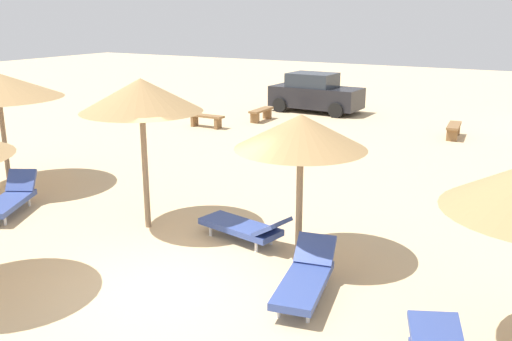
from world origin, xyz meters
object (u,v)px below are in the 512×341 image
Objects in this scene: bench_2 at (454,128)px; lounger_6 at (245,227)px; bench_0 at (261,113)px; parasol_6 at (141,96)px; lounger_1 at (305,278)px; lounger_2 at (10,199)px; bench_1 at (206,119)px; parasol_1 at (301,132)px; parked_car at (315,93)px.

lounger_6 is at bearing -97.88° from bench_2.
bench_0 is at bearing -175.88° from bench_2.
lounger_1 is (4.11, -1.09, -2.43)m from parasol_6.
lounger_2 reaches higher than lounger_1.
bench_2 is at bearing 17.80° from bench_1.
parasol_1 is 2.46m from lounger_1.
bench_0 is at bearing 121.89° from lounger_1.
bench_2 is at bearing 61.49° from lounger_2.
parked_car is at bearing 158.59° from bench_2.
lounger_2 is at bearing 178.27° from lounger_1.
parasol_1 reaches higher than lounger_1.
bench_2 is at bearing 88.13° from parasol_1.
lounger_1 reaches higher than bench_0.
parked_car is at bearing 112.86° from parasol_1.
bench_0 is 1.01× the size of bench_1.
bench_0 is at bearing 107.94° from parasol_6.
parasol_1 reaches higher than bench_2.
lounger_6 is 1.30× the size of bench_2.
parked_car is (2.22, 5.34, 0.48)m from bench_1.
parasol_6 is at bearing -178.03° from parasol_1.
bench_2 is (0.39, 11.93, -2.00)m from parasol_1.
bench_1 is at bearing -162.20° from bench_2.
lounger_6 is at bearing 170.77° from parasol_1.
lounger_1 is at bearing -1.73° from lounger_2.
parasol_6 is 3.28m from lounger_6.
lounger_2 is 1.28× the size of bench_0.
lounger_6 is at bearing -71.17° from parked_car.
bench_1 is at bearing 128.45° from lounger_6.
lounger_6 is 1.32× the size of bench_0.
lounger_2 is at bearing -118.51° from bench_2.
parasol_1 is at bearing 1.97° from parasol_6.
bench_0 is (-0.51, 12.37, 0.02)m from lounger_2.
bench_1 is at bearing -117.78° from bench_0.
bench_1 is at bearing 99.52° from lounger_2.
lounger_1 is at bearing -14.87° from parasol_6.
parasol_1 is 0.66× the size of parked_car.
bench_2 is at bearing -21.41° from parked_car.
parasol_6 is 1.60× the size of lounger_2.
parasol_1 is 12.10m from bench_2.
lounger_1 is at bearing -36.08° from lounger_6.
lounger_1 is 7.33m from lounger_2.
lounger_1 reaches higher than bench_2.
parasol_1 reaches higher than lounger_2.
bench_1 is at bearing 131.11° from lounger_1.
lounger_2 reaches higher than bench_1.
parasol_6 is at bearing 15.14° from lounger_2.
bench_1 is (-8.32, 9.13, -2.00)m from parasol_1.
parasol_6 is 4.90m from lounger_1.
lounger_2 is 1.29× the size of bench_1.
lounger_1 reaches higher than bench_1.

